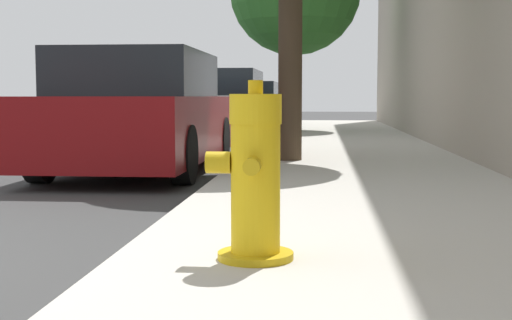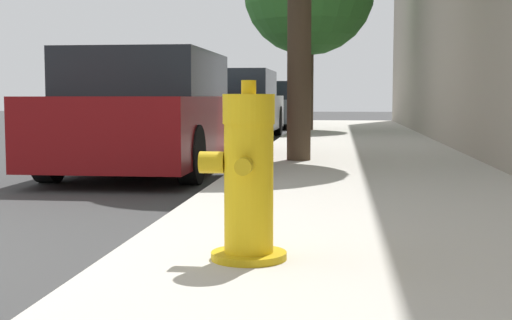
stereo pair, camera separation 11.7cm
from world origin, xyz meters
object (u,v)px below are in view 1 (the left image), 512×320
object	(u,v)px
parked_car_near	(142,114)
parked_car_far	(249,105)
fire_hydrant	(255,179)
parked_car_mid	(223,106)

from	to	relation	value
parked_car_near	parked_car_far	size ratio (longest dim) A/B	1.09
parked_car_near	parked_car_far	bearing A→B (deg)	89.76
fire_hydrant	parked_car_mid	size ratio (longest dim) A/B	0.19
parked_car_near	parked_car_far	world-z (taller)	parked_car_near
fire_hydrant	parked_car_near	bearing A→B (deg)	109.70
fire_hydrant	parked_car_far	distance (m)	17.55
parked_car_far	fire_hydrant	bearing A→B (deg)	-84.10
parked_car_mid	parked_car_far	size ratio (longest dim) A/B	1.12
parked_car_mid	parked_car_far	xyz separation A→B (m)	(-0.01, 5.50, -0.06)
fire_hydrant	parked_car_mid	bearing A→B (deg)	98.56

